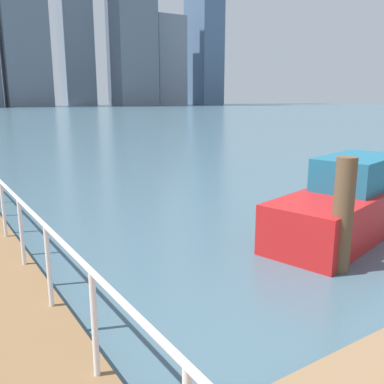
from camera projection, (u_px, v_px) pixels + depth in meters
ground_plane at (92, 194)px, 12.98m from camera, size 300.00×300.00×0.00m
dock_piling_2 at (343, 215)px, 7.07m from camera, size 0.34×0.34×2.00m
moored_boat_3 at (366, 198)px, 9.85m from camera, size 7.28×3.26×1.69m
skyline_tower_6 at (167, 62)px, 147.63m from camera, size 11.17×10.81×30.05m
skyline_tower_7 at (204, 2)px, 153.43m from camera, size 9.41×13.75×73.75m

